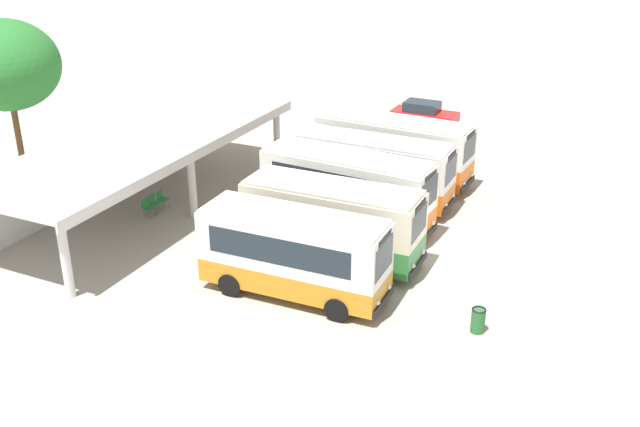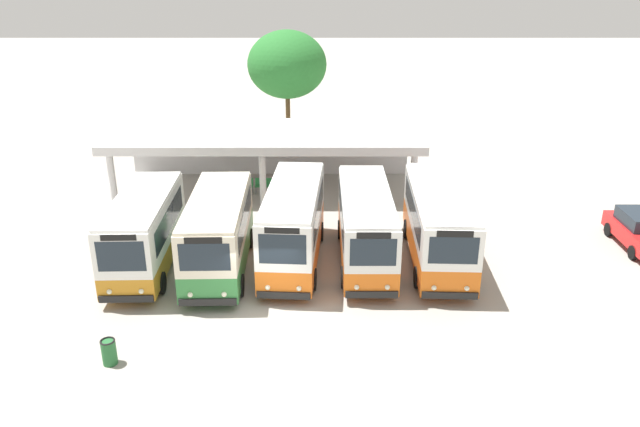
{
  "view_description": "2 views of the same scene",
  "coord_description": "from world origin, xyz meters",
  "px_view_note": "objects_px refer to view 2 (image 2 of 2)",
  "views": [
    {
      "loc": [
        -26.22,
        -6.48,
        13.88
      ],
      "look_at": [
        -1.97,
        5.08,
        1.86
      ],
      "focal_mm": 41.01,
      "sensor_mm": 36.0,
      "label": 1
    },
    {
      "loc": [
        2.05,
        -19.26,
        12.29
      ],
      "look_at": [
        1.97,
        5.63,
        2.11
      ],
      "focal_mm": 34.88,
      "sensor_mm": 36.0,
      "label": 2
    }
  ],
  "objects_px": {
    "city_bus_second_in_row": "(220,231)",
    "city_bus_fifth_blue": "(440,223)",
    "waiting_chair_second_from_end": "(261,184)",
    "city_bus_nearest_orange": "(146,230)",
    "waiting_chair_end_by_column": "(251,184)",
    "city_bus_fourth_amber": "(368,224)",
    "waiting_chair_middle_seat": "(271,184)",
    "city_bus_middle_cream": "(295,223)",
    "litter_bin_apron": "(111,351)"
  },
  "relations": [
    {
      "from": "city_bus_second_in_row",
      "to": "waiting_chair_end_by_column",
      "type": "height_order",
      "value": "city_bus_second_in_row"
    },
    {
      "from": "waiting_chair_end_by_column",
      "to": "litter_bin_apron",
      "type": "xyz_separation_m",
      "value": [
        -2.88,
        -16.11,
        -0.07
      ]
    },
    {
      "from": "city_bus_fifth_blue",
      "to": "waiting_chair_middle_seat",
      "type": "xyz_separation_m",
      "value": [
        -7.99,
        8.61,
        -1.3
      ]
    },
    {
      "from": "city_bus_fifth_blue",
      "to": "litter_bin_apron",
      "type": "height_order",
      "value": "city_bus_fifth_blue"
    },
    {
      "from": "city_bus_fourth_amber",
      "to": "waiting_chair_second_from_end",
      "type": "bearing_deg",
      "value": 122.15
    },
    {
      "from": "city_bus_second_in_row",
      "to": "city_bus_fourth_amber",
      "type": "xyz_separation_m",
      "value": [
        6.23,
        0.84,
        -0.03
      ]
    },
    {
      "from": "waiting_chair_end_by_column",
      "to": "waiting_chair_middle_seat",
      "type": "xyz_separation_m",
      "value": [
        1.1,
        0.0,
        0.0
      ]
    },
    {
      "from": "waiting_chair_end_by_column",
      "to": "waiting_chair_second_from_end",
      "type": "height_order",
      "value": "same"
    },
    {
      "from": "city_bus_middle_cream",
      "to": "waiting_chair_middle_seat",
      "type": "height_order",
      "value": "city_bus_middle_cream"
    },
    {
      "from": "city_bus_nearest_orange",
      "to": "city_bus_second_in_row",
      "type": "relative_size",
      "value": 0.97
    },
    {
      "from": "city_bus_second_in_row",
      "to": "waiting_chair_middle_seat",
      "type": "bearing_deg",
      "value": 81.86
    },
    {
      "from": "city_bus_middle_cream",
      "to": "waiting_chair_end_by_column",
      "type": "bearing_deg",
      "value": 108.17
    },
    {
      "from": "city_bus_middle_cream",
      "to": "city_bus_second_in_row",
      "type": "bearing_deg",
      "value": -167.06
    },
    {
      "from": "city_bus_second_in_row",
      "to": "waiting_chair_second_from_end",
      "type": "bearing_deg",
      "value": 85.18
    },
    {
      "from": "city_bus_fifth_blue",
      "to": "waiting_chair_second_from_end",
      "type": "height_order",
      "value": "city_bus_fifth_blue"
    },
    {
      "from": "city_bus_fourth_amber",
      "to": "litter_bin_apron",
      "type": "xyz_separation_m",
      "value": [
        -8.86,
        -7.51,
        -1.32
      ]
    },
    {
      "from": "city_bus_second_in_row",
      "to": "city_bus_fifth_blue",
      "type": "relative_size",
      "value": 0.91
    },
    {
      "from": "city_bus_nearest_orange",
      "to": "city_bus_second_in_row",
      "type": "xyz_separation_m",
      "value": [
        3.11,
        -0.1,
        -0.0
      ]
    },
    {
      "from": "city_bus_nearest_orange",
      "to": "city_bus_middle_cream",
      "type": "bearing_deg",
      "value": 5.62
    },
    {
      "from": "city_bus_middle_cream",
      "to": "city_bus_fourth_amber",
      "type": "height_order",
      "value": "city_bus_middle_cream"
    },
    {
      "from": "waiting_chair_end_by_column",
      "to": "city_bus_middle_cream",
      "type": "bearing_deg",
      "value": -71.83
    },
    {
      "from": "city_bus_fifth_blue",
      "to": "litter_bin_apron",
      "type": "distance_m",
      "value": 14.19
    },
    {
      "from": "waiting_chair_end_by_column",
      "to": "waiting_chair_middle_seat",
      "type": "distance_m",
      "value": 1.1
    },
    {
      "from": "city_bus_nearest_orange",
      "to": "waiting_chair_middle_seat",
      "type": "height_order",
      "value": "city_bus_nearest_orange"
    },
    {
      "from": "city_bus_nearest_orange",
      "to": "waiting_chair_end_by_column",
      "type": "relative_size",
      "value": 8.23
    },
    {
      "from": "city_bus_middle_cream",
      "to": "litter_bin_apron",
      "type": "distance_m",
      "value": 9.46
    },
    {
      "from": "city_bus_fourth_amber",
      "to": "waiting_chair_middle_seat",
      "type": "relative_size",
      "value": 9.14
    },
    {
      "from": "city_bus_second_in_row",
      "to": "city_bus_fourth_amber",
      "type": "relative_size",
      "value": 0.93
    },
    {
      "from": "waiting_chair_end_by_column",
      "to": "waiting_chair_second_from_end",
      "type": "xyz_separation_m",
      "value": [
        0.55,
        0.04,
        0.0
      ]
    },
    {
      "from": "city_bus_nearest_orange",
      "to": "city_bus_second_in_row",
      "type": "bearing_deg",
      "value": -1.89
    },
    {
      "from": "city_bus_second_in_row",
      "to": "litter_bin_apron",
      "type": "height_order",
      "value": "city_bus_second_in_row"
    },
    {
      "from": "city_bus_second_in_row",
      "to": "waiting_chair_middle_seat",
      "type": "xyz_separation_m",
      "value": [
        1.35,
        9.45,
        -1.28
      ]
    },
    {
      "from": "litter_bin_apron",
      "to": "waiting_chair_middle_seat",
      "type": "bearing_deg",
      "value": 76.12
    },
    {
      "from": "city_bus_middle_cream",
      "to": "waiting_chair_second_from_end",
      "type": "distance_m",
      "value": 9.17
    },
    {
      "from": "city_bus_nearest_orange",
      "to": "city_bus_fourth_amber",
      "type": "bearing_deg",
      "value": 4.53
    },
    {
      "from": "litter_bin_apron",
      "to": "city_bus_nearest_orange",
      "type": "bearing_deg",
      "value": 94.07
    },
    {
      "from": "city_bus_second_in_row",
      "to": "city_bus_middle_cream",
      "type": "bearing_deg",
      "value": 12.94
    },
    {
      "from": "city_bus_nearest_orange",
      "to": "waiting_chair_end_by_column",
      "type": "bearing_deg",
      "value": 70.21
    },
    {
      "from": "city_bus_middle_cream",
      "to": "waiting_chair_end_by_column",
      "type": "xyz_separation_m",
      "value": [
        -2.86,
        8.73,
        -1.36
      ]
    },
    {
      "from": "city_bus_middle_cream",
      "to": "litter_bin_apron",
      "type": "xyz_separation_m",
      "value": [
        -5.74,
        -7.38,
        -1.43
      ]
    },
    {
      "from": "city_bus_fifth_blue",
      "to": "waiting_chair_middle_seat",
      "type": "relative_size",
      "value": 9.37
    },
    {
      "from": "city_bus_middle_cream",
      "to": "city_bus_fourth_amber",
      "type": "distance_m",
      "value": 3.12
    },
    {
      "from": "litter_bin_apron",
      "to": "waiting_chair_end_by_column",
      "type": "bearing_deg",
      "value": 79.87
    },
    {
      "from": "city_bus_second_in_row",
      "to": "waiting_chair_end_by_column",
      "type": "relative_size",
      "value": 8.52
    },
    {
      "from": "city_bus_nearest_orange",
      "to": "city_bus_second_in_row",
      "type": "distance_m",
      "value": 3.11
    },
    {
      "from": "city_bus_middle_cream",
      "to": "litter_bin_apron",
      "type": "bearing_deg",
      "value": -127.9
    },
    {
      "from": "city_bus_middle_cream",
      "to": "waiting_chair_middle_seat",
      "type": "relative_size",
      "value": 9.1
    },
    {
      "from": "city_bus_fifth_blue",
      "to": "litter_bin_apron",
      "type": "bearing_deg",
      "value": -147.91
    },
    {
      "from": "city_bus_second_in_row",
      "to": "city_bus_fourth_amber",
      "type": "distance_m",
      "value": 6.28
    },
    {
      "from": "city_bus_fifth_blue",
      "to": "waiting_chair_end_by_column",
      "type": "relative_size",
      "value": 9.37
    }
  ]
}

